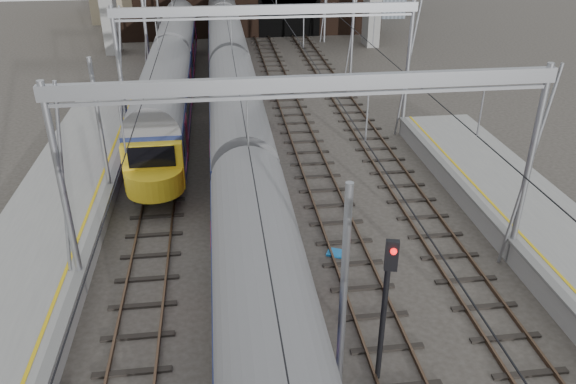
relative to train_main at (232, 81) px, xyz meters
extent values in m
cube|color=#4C3828|center=(-4.72, -11.37, -2.41)|extent=(0.08, 80.00, 0.16)
cube|color=#4C3828|center=(-3.28, -11.37, -2.41)|extent=(0.08, 80.00, 0.16)
cube|color=black|center=(-4.00, -11.37, -2.49)|extent=(2.40, 80.00, 0.14)
cube|color=#4C3828|center=(-0.72, -11.37, -2.41)|extent=(0.08, 80.00, 0.16)
cube|color=#4C3828|center=(0.72, -11.37, -2.41)|extent=(0.08, 80.00, 0.16)
cube|color=black|center=(0.00, -11.37, -2.49)|extent=(2.40, 80.00, 0.14)
cube|color=#4C3828|center=(3.28, -11.37, -2.41)|extent=(0.08, 80.00, 0.16)
cube|color=#4C3828|center=(4.72, -11.37, -2.41)|extent=(0.08, 80.00, 0.16)
cube|color=black|center=(4.00, -11.37, -2.49)|extent=(2.40, 80.00, 0.14)
cube|color=#4C3828|center=(7.28, -11.37, -2.41)|extent=(0.08, 80.00, 0.16)
cube|color=#4C3828|center=(8.72, -11.37, -2.41)|extent=(0.08, 80.00, 0.16)
cube|color=black|center=(8.00, -11.37, -2.49)|extent=(2.40, 80.00, 0.14)
cylinder|color=gray|center=(-6.20, -18.37, 1.50)|extent=(0.24, 0.24, 8.00)
cylinder|color=gray|center=(10.20, -18.37, 1.50)|extent=(0.24, 0.24, 8.00)
cube|color=gray|center=(2.00, -18.37, 5.10)|extent=(16.80, 0.28, 0.50)
cylinder|color=gray|center=(-6.20, -4.37, 1.50)|extent=(0.24, 0.24, 8.00)
cylinder|color=gray|center=(10.20, -4.37, 1.50)|extent=(0.24, 0.24, 8.00)
cube|color=gray|center=(2.00, -4.37, 5.10)|extent=(16.80, 0.28, 0.50)
cylinder|color=gray|center=(-6.20, 9.63, 1.50)|extent=(0.24, 0.24, 8.00)
cylinder|color=gray|center=(10.20, 9.63, 1.50)|extent=(0.24, 0.24, 8.00)
cylinder|color=gray|center=(-6.20, 21.63, 1.50)|extent=(0.24, 0.24, 8.00)
cylinder|color=gray|center=(10.20, 21.63, 1.50)|extent=(0.24, 0.24, 8.00)
cube|color=black|center=(-4.00, -11.37, 3.00)|extent=(0.03, 80.00, 0.03)
cube|color=black|center=(0.00, -11.37, 3.00)|extent=(0.03, 80.00, 0.03)
cube|color=black|center=(4.00, -11.37, 3.00)|extent=(0.03, 80.00, 0.03)
cube|color=black|center=(8.00, -11.37, 3.00)|extent=(0.03, 80.00, 0.03)
cube|color=black|center=(7.00, 24.61, 0.10)|extent=(6.50, 0.10, 5.20)
cube|color=black|center=(-8.00, 24.63, -1.00)|extent=(6.00, 1.50, 3.00)
cube|color=gray|center=(-10.50, 19.63, 1.60)|extent=(1.20, 2.50, 8.20)
cube|color=gray|center=(14.50, 19.63, 1.60)|extent=(1.20, 2.50, 8.20)
cube|color=black|center=(0.00, 0.08, -2.15)|extent=(2.19, 64.86, 0.70)
cube|color=#151F4A|center=(0.00, 0.08, -0.26)|extent=(2.78, 64.86, 2.49)
cylinder|color=slate|center=(0.00, 0.08, 0.98)|extent=(2.73, 64.36, 2.73)
cube|color=black|center=(0.00, 0.08, 0.14)|extent=(2.80, 63.66, 0.75)
cube|color=#D14193|center=(0.00, 0.08, -0.96)|extent=(2.80, 63.86, 0.12)
cube|color=black|center=(-4.00, 3.90, -2.15)|extent=(2.16, 31.82, 0.70)
cube|color=#151F4A|center=(-4.00, 3.90, -0.28)|extent=(2.75, 31.82, 2.45)
cylinder|color=slate|center=(-4.00, 3.90, 0.95)|extent=(2.69, 31.32, 2.69)
cube|color=black|center=(-4.00, 3.90, 0.12)|extent=(2.77, 30.62, 0.74)
cube|color=#D14193|center=(-4.00, 3.90, -0.96)|extent=(2.77, 30.82, 0.12)
cube|color=gold|center=(-4.00, -12.15, -0.38)|extent=(2.69, 0.60, 2.25)
cube|color=black|center=(-4.00, -12.32, 0.22)|extent=(2.06, 0.08, 0.98)
cylinder|color=black|center=(3.38, -23.66, -0.10)|extent=(0.16, 0.16, 4.81)
cube|color=black|center=(3.38, -23.84, 2.01)|extent=(0.38, 0.26, 0.90)
sphere|color=red|center=(3.38, -23.96, 2.21)|extent=(0.18, 0.18, 0.18)
cube|color=#186CB6|center=(0.61, -19.60, -2.45)|extent=(0.86, 0.64, 0.10)
cube|color=#186CB6|center=(3.53, -16.98, -2.46)|extent=(0.97, 0.85, 0.09)
camera|label=1|loc=(-0.90, -35.70, 10.26)|focal=35.00mm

